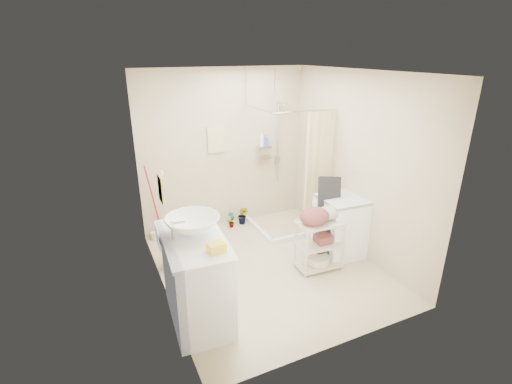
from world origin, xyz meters
TOP-DOWN VIEW (x-y plane):
  - floor at (0.00, 0.00)m, footprint 3.20×3.20m
  - ceiling at (0.00, 0.00)m, footprint 2.80×3.20m
  - wall_back at (0.00, 1.60)m, footprint 2.80×0.04m
  - wall_front at (0.00, -1.60)m, footprint 2.80×0.04m
  - wall_left at (-1.40, 0.00)m, footprint 0.04×3.20m
  - wall_right at (1.40, 0.00)m, footprint 0.04×3.20m
  - vanity at (-1.16, -0.57)m, footprint 0.71×1.17m
  - sink at (-1.14, -0.46)m, footprint 0.71×0.71m
  - counter_basket at (-1.03, -0.92)m, footprint 0.18×0.15m
  - floor_basket at (-1.06, -0.96)m, footprint 0.29×0.26m
  - toilet at (-1.04, 0.56)m, footprint 0.68×0.42m
  - mop at (-1.27, 1.50)m, footprint 0.13×0.13m
  - potted_plant_a at (-0.00, 1.38)m, footprint 0.19×0.17m
  - potted_plant_b at (0.23, 1.42)m, footprint 0.23×0.23m
  - hanging_towel at (-0.15, 1.58)m, footprint 0.28×0.03m
  - towel_ring at (-1.38, -0.20)m, footprint 0.04×0.22m
  - tp_holder at (-1.36, 0.05)m, footprint 0.08×0.12m
  - shower at (0.85, 1.05)m, footprint 1.10×1.10m
  - shampoo_bottle_a at (0.64, 1.54)m, footprint 0.11×0.11m
  - shampoo_bottle_b at (0.70, 1.52)m, footprint 0.09×0.09m
  - washing_machine at (1.14, -0.08)m, footprint 0.63×0.65m
  - laundry_rack at (0.63, -0.29)m, footprint 0.63×0.39m
  - ironing_board at (0.90, -0.10)m, footprint 0.36×0.14m

SIDE VIEW (x-z plane):
  - floor at x=0.00m, z-range 0.00..0.00m
  - floor_basket at x=-1.06m, z-range 0.00..0.13m
  - potted_plant_a at x=0.00m, z-range 0.00..0.29m
  - potted_plant_b at x=0.23m, z-range 0.00..0.33m
  - toilet at x=-1.04m, z-range 0.00..0.68m
  - laundry_rack at x=0.63m, z-range 0.00..0.84m
  - washing_machine at x=1.14m, z-range 0.00..0.88m
  - vanity at x=-1.16m, z-range 0.00..0.99m
  - ironing_board at x=0.90m, z-range 0.00..1.23m
  - mop at x=-1.27m, z-range 0.00..1.26m
  - tp_holder at x=-1.36m, z-range 0.65..0.79m
  - counter_basket at x=-1.03m, z-range 0.99..1.08m
  - shower at x=0.85m, z-range 0.00..2.10m
  - sink at x=-1.14m, z-range 0.99..1.19m
  - wall_back at x=0.00m, z-range 0.00..2.60m
  - wall_front at x=0.00m, z-range 0.00..2.60m
  - wall_left at x=-1.40m, z-range 0.00..2.60m
  - wall_right at x=1.40m, z-range 0.00..2.60m
  - shampoo_bottle_b at x=0.70m, z-range 1.32..1.51m
  - shampoo_bottle_a at x=0.64m, z-range 1.32..1.55m
  - towel_ring at x=-1.38m, z-range 1.30..1.64m
  - hanging_towel at x=-0.15m, z-range 1.29..1.71m
  - ceiling at x=0.00m, z-range 2.58..2.62m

